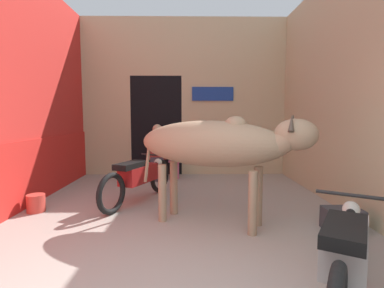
% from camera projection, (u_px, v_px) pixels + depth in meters
% --- Properties ---
extents(wall_left_shopfront, '(0.25, 5.48, 3.72)m').
position_uv_depth(wall_left_shopfront, '(10.00, 90.00, 4.35)').
color(wall_left_shopfront, red).
rests_on(wall_left_shopfront, ground_plane).
extents(wall_back_with_doorway, '(4.83, 0.93, 3.72)m').
position_uv_depth(wall_back_with_doorway, '(174.00, 109.00, 7.40)').
color(wall_back_with_doorway, '#C6B289').
rests_on(wall_back_with_doorway, ground_plane).
extents(wall_right_with_door, '(0.22, 5.48, 3.72)m').
position_uv_depth(wall_right_with_door, '(352.00, 87.00, 4.38)').
color(wall_right_with_door, '#C6B289').
rests_on(wall_right_with_door, ground_plane).
extents(cow, '(2.28, 1.36, 1.46)m').
position_uv_depth(cow, '(217.00, 145.00, 3.84)').
color(cow, tan).
rests_on(cow, ground_plane).
extents(motorcycle_near, '(1.10, 1.72, 0.74)m').
position_uv_depth(motorcycle_near, '(345.00, 252.00, 2.20)').
color(motorcycle_near, black).
rests_on(motorcycle_near, ground_plane).
extents(motorcycle_far, '(0.95, 1.86, 0.73)m').
position_uv_depth(motorcycle_far, '(138.00, 177.00, 4.92)').
color(motorcycle_far, black).
rests_on(motorcycle_far, ground_plane).
extents(shopkeeper_seated, '(0.40, 0.34, 1.23)m').
position_uv_depth(shopkeeper_seated, '(157.00, 151.00, 6.59)').
color(shopkeeper_seated, '#3D3842').
rests_on(shopkeeper_seated, ground_plane).
extents(plastic_stool, '(0.29, 0.29, 0.41)m').
position_uv_depth(plastic_stool, '(175.00, 169.00, 6.75)').
color(plastic_stool, '#DB6093').
rests_on(plastic_stool, ground_plane).
extents(crate, '(0.44, 0.32, 0.28)m').
position_uv_depth(crate, '(343.00, 220.00, 3.70)').
color(crate, '#38383D').
rests_on(crate, ground_plane).
extents(bucket, '(0.26, 0.26, 0.26)m').
position_uv_depth(bucket, '(36.00, 203.00, 4.43)').
color(bucket, '#C63D33').
rests_on(bucket, ground_plane).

